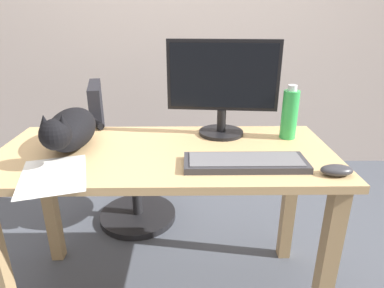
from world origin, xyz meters
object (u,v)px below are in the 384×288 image
cat (71,129)px  office_chair (126,167)px  water_bottle (290,114)px  monitor (223,85)px  keyboard (245,162)px  computer_mouse (337,170)px

cat → office_chair: bearing=80.5°
water_bottle → office_chair: bearing=150.8°
monitor → cat: (-0.62, -0.16, -0.15)m
monitor → water_bottle: bearing=-9.9°
keyboard → cat: bearing=164.8°
cat → computer_mouse: bearing=-15.0°
office_chair → computer_mouse: bearing=-43.1°
office_chair → water_bottle: 1.04m
keyboard → computer_mouse: (0.30, -0.08, 0.00)m
office_chair → keyboard: office_chair is taller
monitor → computer_mouse: (0.35, -0.42, -0.21)m
computer_mouse → water_bottle: 0.38m
office_chair → keyboard: 1.01m
monitor → computer_mouse: bearing=-49.8°
cat → water_bottle: water_bottle is taller
office_chair → cat: bearing=-99.5°
office_chair → monitor: 0.88m
computer_mouse → water_bottle: bearing=99.9°
cat → monitor: bearing=14.1°
cat → water_bottle: bearing=6.6°
computer_mouse → office_chair: bearing=136.9°
keyboard → water_bottle: water_bottle is taller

